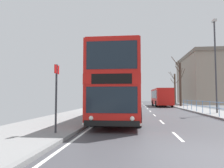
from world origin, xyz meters
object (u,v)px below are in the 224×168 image
object	(u,v)px
background_bus_far_lane	(161,97)
bus_stop_sign_near	(56,91)
street_lamp_far_side	(215,59)
double_decker_bus_main	(119,87)
background_building_00	(204,80)
bare_tree_far_01	(175,88)
bare_tree_far_00	(180,82)

from	to	relation	value
background_bus_far_lane	bus_stop_sign_near	xyz separation A→B (m)	(-7.73, -27.33, 0.24)
background_bus_far_lane	bus_stop_sign_near	bearing A→B (deg)	-105.79
background_bus_far_lane	street_lamp_far_side	bearing A→B (deg)	-79.51
street_lamp_far_side	background_bus_far_lane	bearing A→B (deg)	100.49
double_decker_bus_main	background_building_00	bearing A→B (deg)	64.07
bus_stop_sign_near	bare_tree_far_01	distance (m)	36.52
bare_tree_far_00	bare_tree_far_01	xyz separation A→B (m)	(0.99, 9.52, -0.46)
double_decker_bus_main	background_bus_far_lane	bearing A→B (deg)	75.47
bare_tree_far_00	bus_stop_sign_near	bearing A→B (deg)	-112.47
bare_tree_far_00	bare_tree_far_01	size ratio (longest dim) A/B	1.22
double_decker_bus_main	background_bus_far_lane	world-z (taller)	double_decker_bus_main
street_lamp_far_side	background_building_00	bearing A→B (deg)	73.77
background_bus_far_lane	bare_tree_far_01	distance (m)	8.39
background_bus_far_lane	street_lamp_far_side	distance (m)	16.45
street_lamp_far_side	bare_tree_far_01	xyz separation A→B (m)	(0.74, 23.14, -1.68)
bus_stop_sign_near	background_building_00	bearing A→B (deg)	64.85
bus_stop_sign_near	background_building_00	distance (m)	45.38
street_lamp_far_side	bare_tree_far_01	distance (m)	23.21
background_bus_far_lane	bus_stop_sign_near	size ratio (longest dim) A/B	3.39
background_bus_far_lane	double_decker_bus_main	bearing A→B (deg)	-104.53
background_bus_far_lane	bare_tree_far_01	bearing A→B (deg)	63.43
background_bus_far_lane	background_building_00	distance (m)	18.25
bus_stop_sign_near	bare_tree_far_01	world-z (taller)	bare_tree_far_01
double_decker_bus_main	bare_tree_far_00	size ratio (longest dim) A/B	1.32
street_lamp_far_side	background_building_00	distance (m)	30.64
background_building_00	bare_tree_far_00	bearing A→B (deg)	-119.17
street_lamp_far_side	double_decker_bus_main	bearing A→B (deg)	-146.29
background_building_00	street_lamp_far_side	bearing A→B (deg)	-106.23
background_bus_far_lane	bare_tree_far_00	xyz separation A→B (m)	(2.67, -2.19, 2.26)
background_bus_far_lane	street_lamp_far_side	size ratio (longest dim) A/B	1.09
double_decker_bus_main	bus_stop_sign_near	xyz separation A→B (m)	(-2.16, -5.86, -0.42)
bare_tree_far_01	bus_stop_sign_near	bearing A→B (deg)	-108.19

